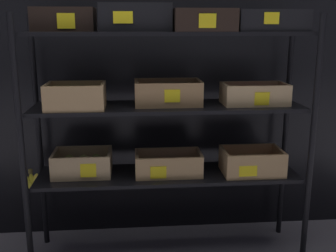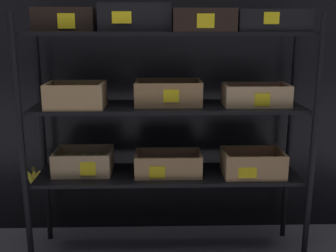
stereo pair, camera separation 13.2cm
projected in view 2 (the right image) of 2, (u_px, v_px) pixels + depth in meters
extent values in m
cube|color=black|center=(166.00, 28.00, 2.52)|extent=(3.90, 0.12, 2.62)
cylinder|color=black|center=(22.00, 153.00, 2.09)|extent=(0.03, 0.03, 1.39)
cylinder|color=black|center=(313.00, 151.00, 2.12)|extent=(0.03, 0.03, 1.39)
cylinder|color=black|center=(43.00, 134.00, 2.46)|extent=(0.03, 0.03, 1.39)
cylinder|color=black|center=(290.00, 132.00, 2.49)|extent=(0.03, 0.03, 1.39)
cube|color=black|center=(168.00, 174.00, 2.34)|extent=(1.47, 0.35, 0.02)
cube|color=black|center=(168.00, 107.00, 2.24)|extent=(1.47, 0.35, 0.02)
cube|color=black|center=(168.00, 33.00, 2.15)|extent=(1.47, 0.35, 0.02)
cube|color=tan|center=(84.00, 171.00, 2.35)|extent=(0.32, 0.23, 0.01)
cube|color=tan|center=(80.00, 166.00, 2.23)|extent=(0.32, 0.02, 0.12)
cube|color=tan|center=(87.00, 154.00, 2.44)|extent=(0.32, 0.02, 0.12)
cube|color=tan|center=(57.00, 160.00, 2.33)|extent=(0.02, 0.20, 0.12)
cube|color=tan|center=(110.00, 160.00, 2.34)|extent=(0.02, 0.20, 0.12)
ellipsoid|color=#BFC15C|center=(70.00, 164.00, 2.30)|extent=(0.07, 0.07, 0.09)
ellipsoid|color=#B5C258|center=(82.00, 164.00, 2.30)|extent=(0.07, 0.07, 0.09)
ellipsoid|color=tan|center=(96.00, 164.00, 2.30)|extent=(0.07, 0.07, 0.09)
ellipsoid|color=#B7B851|center=(71.00, 161.00, 2.36)|extent=(0.07, 0.07, 0.09)
ellipsoid|color=#BEBB5E|center=(85.00, 161.00, 2.37)|extent=(0.07, 0.07, 0.09)
ellipsoid|color=#A7B550|center=(98.00, 160.00, 2.37)|extent=(0.07, 0.07, 0.09)
cube|color=yellow|center=(88.00, 169.00, 2.22)|extent=(0.08, 0.01, 0.07)
cube|color=tan|center=(168.00, 172.00, 2.32)|extent=(0.37, 0.21, 0.01)
cube|color=tan|center=(169.00, 168.00, 2.21)|extent=(0.37, 0.02, 0.11)
cube|color=tan|center=(168.00, 157.00, 2.40)|extent=(0.37, 0.02, 0.11)
cube|color=tan|center=(137.00, 162.00, 2.30)|extent=(0.02, 0.18, 0.11)
cube|color=tan|center=(200.00, 162.00, 2.31)|extent=(0.02, 0.18, 0.11)
sphere|color=#6A2358|center=(148.00, 170.00, 2.28)|extent=(0.05, 0.05, 0.05)
sphere|color=#5A1D45|center=(158.00, 170.00, 2.28)|extent=(0.05, 0.05, 0.05)
sphere|color=#5C1B51|center=(168.00, 170.00, 2.28)|extent=(0.05, 0.05, 0.05)
sphere|color=#6A2F50|center=(179.00, 170.00, 2.28)|extent=(0.05, 0.05, 0.05)
sphere|color=#652A49|center=(190.00, 169.00, 2.29)|extent=(0.05, 0.05, 0.05)
sphere|color=#6A265D|center=(148.00, 166.00, 2.34)|extent=(0.05, 0.05, 0.05)
sphere|color=#592846|center=(158.00, 166.00, 2.35)|extent=(0.05, 0.05, 0.05)
sphere|color=#671E5A|center=(168.00, 165.00, 2.35)|extent=(0.05, 0.05, 0.05)
sphere|color=#6B195B|center=(179.00, 165.00, 2.35)|extent=(0.05, 0.05, 0.05)
sphere|color=#5D1851|center=(189.00, 165.00, 2.35)|extent=(0.05, 0.05, 0.05)
cube|color=yellow|center=(157.00, 172.00, 2.21)|extent=(0.09, 0.01, 0.07)
cube|color=tan|center=(252.00, 173.00, 2.31)|extent=(0.34, 0.23, 0.01)
cube|color=tan|center=(257.00, 168.00, 2.19)|extent=(0.34, 0.02, 0.13)
cube|color=tan|center=(249.00, 156.00, 2.40)|extent=(0.34, 0.02, 0.13)
cube|color=tan|center=(224.00, 162.00, 2.29)|extent=(0.02, 0.20, 0.13)
cube|color=tan|center=(281.00, 161.00, 2.30)|extent=(0.02, 0.20, 0.13)
sphere|color=orange|center=(240.00, 169.00, 2.27)|extent=(0.06, 0.06, 0.06)
sphere|color=orange|center=(253.00, 170.00, 2.26)|extent=(0.06, 0.06, 0.06)
sphere|color=orange|center=(268.00, 169.00, 2.27)|extent=(0.06, 0.06, 0.06)
sphere|color=orange|center=(236.00, 165.00, 2.34)|extent=(0.06, 0.06, 0.06)
sphere|color=orange|center=(251.00, 165.00, 2.33)|extent=(0.06, 0.06, 0.06)
sphere|color=orange|center=(265.00, 165.00, 2.34)|extent=(0.06, 0.06, 0.06)
cube|color=yellow|center=(248.00, 173.00, 2.18)|extent=(0.10, 0.01, 0.06)
cube|color=tan|center=(77.00, 106.00, 2.18)|extent=(0.30, 0.23, 0.01)
cube|color=tan|center=(72.00, 97.00, 2.06)|extent=(0.30, 0.02, 0.12)
cube|color=tan|center=(80.00, 91.00, 2.27)|extent=(0.30, 0.02, 0.12)
cube|color=tan|center=(49.00, 94.00, 2.16)|extent=(0.02, 0.19, 0.12)
cube|color=tan|center=(103.00, 94.00, 2.17)|extent=(0.02, 0.19, 0.12)
sphere|color=#80B03D|center=(66.00, 99.00, 2.14)|extent=(0.07, 0.07, 0.07)
sphere|color=#8BBC35|center=(84.00, 99.00, 2.14)|extent=(0.07, 0.07, 0.07)
sphere|color=#80C743|center=(68.00, 97.00, 2.20)|extent=(0.07, 0.07, 0.07)
sphere|color=#91BC3E|center=(87.00, 97.00, 2.20)|extent=(0.07, 0.07, 0.07)
cube|color=#A87F51|center=(168.00, 103.00, 2.26)|extent=(0.36, 0.24, 0.01)
cube|color=#A87F51|center=(169.00, 95.00, 2.14)|extent=(0.36, 0.02, 0.12)
cube|color=#A87F51|center=(168.00, 88.00, 2.35)|extent=(0.36, 0.02, 0.12)
cube|color=#A87F51|center=(137.00, 92.00, 2.24)|extent=(0.02, 0.20, 0.12)
cube|color=#A87F51|center=(200.00, 91.00, 2.25)|extent=(0.02, 0.20, 0.12)
ellipsoid|color=brown|center=(150.00, 97.00, 2.21)|extent=(0.05, 0.05, 0.07)
ellipsoid|color=brown|center=(162.00, 97.00, 2.21)|extent=(0.05, 0.05, 0.07)
ellipsoid|color=brown|center=(174.00, 97.00, 2.22)|extent=(0.05, 0.05, 0.07)
ellipsoid|color=brown|center=(188.00, 97.00, 2.22)|extent=(0.05, 0.05, 0.07)
ellipsoid|color=brown|center=(150.00, 95.00, 2.29)|extent=(0.05, 0.05, 0.07)
ellipsoid|color=brown|center=(162.00, 95.00, 2.28)|extent=(0.05, 0.05, 0.07)
ellipsoid|color=brown|center=(175.00, 95.00, 2.29)|extent=(0.05, 0.05, 0.07)
ellipsoid|color=brown|center=(187.00, 95.00, 2.29)|extent=(0.05, 0.05, 0.07)
cube|color=yellow|center=(171.00, 96.00, 2.13)|extent=(0.08, 0.01, 0.07)
cube|color=tan|center=(255.00, 104.00, 2.24)|extent=(0.35, 0.20, 0.01)
cube|color=tan|center=(260.00, 96.00, 2.14)|extent=(0.35, 0.02, 0.10)
cube|color=tan|center=(252.00, 91.00, 2.32)|extent=(0.35, 0.02, 0.10)
cube|color=tan|center=(225.00, 94.00, 2.22)|extent=(0.02, 0.17, 0.10)
cube|color=tan|center=(286.00, 93.00, 2.23)|extent=(0.02, 0.17, 0.10)
sphere|color=red|center=(241.00, 97.00, 2.21)|extent=(0.07, 0.07, 0.07)
sphere|color=red|center=(257.00, 97.00, 2.21)|extent=(0.07, 0.07, 0.07)
sphere|color=red|center=(272.00, 97.00, 2.21)|extent=(0.07, 0.07, 0.07)
sphere|color=red|center=(240.00, 96.00, 2.25)|extent=(0.07, 0.07, 0.07)
sphere|color=red|center=(255.00, 96.00, 2.25)|extent=(0.07, 0.07, 0.07)
sphere|color=red|center=(270.00, 95.00, 2.26)|extent=(0.07, 0.07, 0.07)
cube|color=yellow|center=(262.00, 100.00, 2.13)|extent=(0.08, 0.01, 0.07)
cube|color=black|center=(67.00, 30.00, 2.17)|extent=(0.31, 0.23, 0.01)
cube|color=black|center=(62.00, 18.00, 2.05)|extent=(0.31, 0.02, 0.11)
cube|color=black|center=(70.00, 19.00, 2.26)|extent=(0.31, 0.02, 0.11)
cube|color=black|center=(38.00, 18.00, 2.15)|extent=(0.02, 0.19, 0.11)
cube|color=black|center=(95.00, 18.00, 2.16)|extent=(0.02, 0.19, 0.11)
sphere|color=#E7C551|center=(54.00, 22.00, 2.13)|extent=(0.07, 0.07, 0.07)
sphere|color=#DEC652|center=(76.00, 22.00, 2.13)|extent=(0.07, 0.07, 0.07)
sphere|color=#D4BB55|center=(57.00, 22.00, 2.18)|extent=(0.07, 0.07, 0.07)
sphere|color=#D4C747|center=(76.00, 22.00, 2.19)|extent=(0.07, 0.07, 0.07)
cube|color=yellow|center=(66.00, 21.00, 2.05)|extent=(0.09, 0.01, 0.07)
cube|color=black|center=(136.00, 30.00, 2.14)|extent=(0.36, 0.24, 0.01)
cube|color=black|center=(134.00, 16.00, 2.01)|extent=(0.36, 0.02, 0.13)
cube|color=black|center=(136.00, 17.00, 2.23)|extent=(0.36, 0.02, 0.13)
cube|color=black|center=(102.00, 16.00, 2.12)|extent=(0.02, 0.21, 0.13)
cube|color=black|center=(169.00, 16.00, 2.13)|extent=(0.02, 0.21, 0.13)
ellipsoid|color=yellow|center=(116.00, 21.00, 2.09)|extent=(0.06, 0.06, 0.08)
ellipsoid|color=yellow|center=(129.00, 21.00, 2.09)|extent=(0.06, 0.06, 0.08)
ellipsoid|color=yellow|center=(142.00, 21.00, 2.10)|extent=(0.06, 0.06, 0.08)
ellipsoid|color=yellow|center=(156.00, 21.00, 2.10)|extent=(0.06, 0.06, 0.08)
ellipsoid|color=yellow|center=(117.00, 21.00, 2.16)|extent=(0.06, 0.06, 0.08)
ellipsoid|color=yellow|center=(130.00, 21.00, 2.16)|extent=(0.06, 0.06, 0.08)
ellipsoid|color=yellow|center=(143.00, 21.00, 2.17)|extent=(0.06, 0.06, 0.08)
ellipsoid|color=yellow|center=(154.00, 21.00, 2.17)|extent=(0.06, 0.06, 0.08)
cube|color=yellow|center=(122.00, 17.00, 2.01)|extent=(0.10, 0.01, 0.06)
cube|color=black|center=(203.00, 30.00, 2.10)|extent=(0.31, 0.24, 0.01)
cube|color=black|center=(206.00, 19.00, 1.98)|extent=(0.31, 0.02, 0.10)
cube|color=black|center=(201.00, 19.00, 2.19)|extent=(0.31, 0.02, 0.10)
cube|color=black|center=(174.00, 19.00, 2.08)|extent=(0.02, 0.21, 0.10)
cube|color=black|center=(232.00, 19.00, 2.09)|extent=(0.02, 0.21, 0.10)
sphere|color=orange|center=(194.00, 22.00, 2.06)|extent=(0.07, 0.07, 0.07)
sphere|color=orange|center=(214.00, 22.00, 2.05)|extent=(0.07, 0.07, 0.07)
sphere|color=orange|center=(193.00, 22.00, 2.12)|extent=(0.07, 0.07, 0.07)
sphere|color=orange|center=(212.00, 22.00, 2.12)|extent=(0.07, 0.07, 0.07)
cube|color=yellow|center=(206.00, 21.00, 1.97)|extent=(0.09, 0.01, 0.07)
cube|color=black|center=(271.00, 30.00, 2.11)|extent=(0.37, 0.20, 0.01)
cube|color=black|center=(277.00, 19.00, 2.00)|extent=(0.37, 0.02, 0.10)
cube|color=black|center=(267.00, 20.00, 2.19)|extent=(0.37, 0.02, 0.10)
cube|color=black|center=(238.00, 19.00, 2.09)|extent=(0.02, 0.17, 0.10)
cube|color=black|center=(306.00, 19.00, 2.10)|extent=(0.02, 0.17, 0.10)
ellipsoid|color=tan|center=(256.00, 20.00, 2.07)|extent=(0.07, 0.07, 0.09)
ellipsoid|color=#B3C35D|center=(272.00, 20.00, 2.07)|extent=(0.07, 0.07, 0.09)
ellipsoid|color=#B8C357|center=(291.00, 20.00, 2.07)|extent=(0.07, 0.07, 0.09)
ellipsoid|color=#B8BF5C|center=(253.00, 20.00, 2.12)|extent=(0.07, 0.07, 0.09)
ellipsoid|color=tan|center=(270.00, 20.00, 2.12)|extent=(0.07, 0.07, 0.09)
ellipsoid|color=#A6BF4B|center=(288.00, 20.00, 2.12)|extent=(0.07, 0.07, 0.09)
cube|color=yellow|center=(272.00, 18.00, 1.99)|extent=(0.08, 0.01, 0.06)
cylinder|color=brown|center=(34.00, 169.00, 2.40)|extent=(0.02, 0.02, 0.02)
ellipsoid|color=yellow|center=(31.00, 179.00, 2.43)|extent=(0.09, 0.03, 0.11)
ellipsoid|color=yellow|center=(32.00, 180.00, 2.41)|extent=(0.07, 0.03, 0.11)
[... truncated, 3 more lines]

